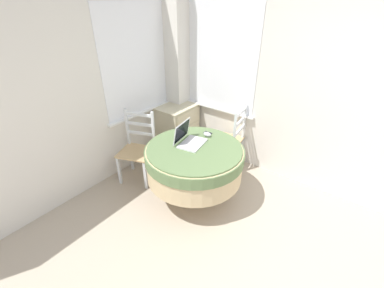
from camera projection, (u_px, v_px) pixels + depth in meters
name	position (u px, v px, depth m)	size (l,w,h in m)	color
corner_room_shell	(198.00, 92.00, 2.97)	(4.13, 4.62, 2.55)	silver
round_dining_table	(194.00, 160.00, 3.01)	(1.15, 1.15, 0.74)	#4C3D2D
laptop	(189.00, 139.00, 2.98)	(0.38, 0.34, 0.25)	silver
computer_mouse	(207.00, 134.00, 3.15)	(0.07, 0.10, 0.05)	silver
cell_phone	(208.00, 133.00, 3.22)	(0.06, 0.11, 0.01)	#2D2D33
dining_chair_near_back_window	(138.00, 149.00, 3.46)	(0.53, 0.55, 0.96)	tan
dining_chair_near_right_window	(230.00, 140.00, 3.68)	(0.49, 0.46, 0.96)	tan
corner_cabinet	(177.00, 128.00, 4.15)	(0.62, 0.50, 0.78)	beige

